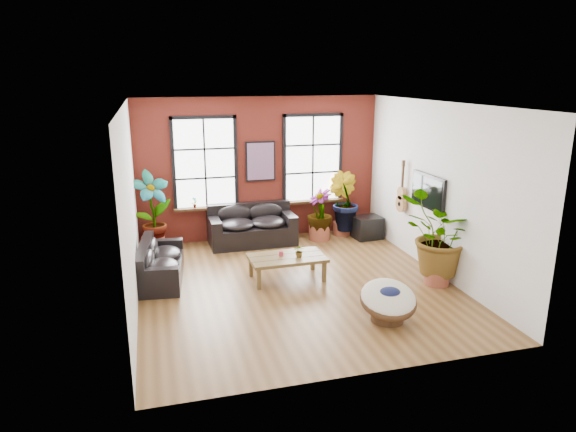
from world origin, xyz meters
name	(u,v)px	position (x,y,z in m)	size (l,w,h in m)	color
room	(294,197)	(0.00, 0.15, 1.75)	(6.04, 6.54, 3.54)	brown
sofa_back	(252,226)	(-0.33, 2.79, 0.43)	(2.08, 1.03, 0.95)	black
sofa_left	(158,264)	(-2.59, 0.97, 0.34)	(1.01, 2.00, 0.76)	black
coffee_table	(287,259)	(-0.09, 0.34, 0.43)	(1.53, 0.90, 0.58)	#513E1D
papasan_chair	(388,300)	(1.07, -1.85, 0.37)	(1.05, 1.07, 0.72)	#482E1A
poster	(260,161)	(0.00, 3.18, 1.95)	(0.74, 0.06, 0.98)	black
tv_wall_unit	(420,193)	(2.93, 0.60, 1.54)	(0.13, 1.86, 1.20)	black
media_box	(367,227)	(2.56, 2.42, 0.28)	(0.71, 0.61, 0.56)	black
pot_back_left	(154,244)	(-2.67, 2.71, 0.19)	(0.70, 0.70, 0.39)	brown
pot_back_right	(342,228)	(2.06, 2.87, 0.17)	(0.56, 0.56, 0.34)	brown
pot_right_wall	(437,275)	(2.70, -0.68, 0.18)	(0.57, 0.57, 0.36)	brown
pot_mid	(319,232)	(1.36, 2.63, 0.19)	(0.67, 0.67, 0.38)	brown
floor_plant_back_left	(152,209)	(-2.64, 2.70, 1.04)	(0.94, 0.63, 1.78)	#284C14
floor_plant_back_right	(343,201)	(2.06, 2.83, 0.89)	(0.82, 0.66, 1.48)	#284C14
floor_plant_right_wall	(440,236)	(2.72, -0.64, 0.98)	(1.47, 1.28, 1.64)	#284C14
floor_plant_mid	(320,212)	(1.36, 2.62, 0.71)	(0.64, 0.64, 1.14)	#284C14
table_plant	(300,251)	(0.14, 0.25, 0.61)	(0.23, 0.20, 0.25)	#284C14
sill_plant_left	(194,202)	(-1.65, 3.13, 1.04)	(0.14, 0.10, 0.27)	#284C14
sill_plant_right	(326,194)	(1.70, 3.13, 1.04)	(0.15, 0.15, 0.27)	#284C14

